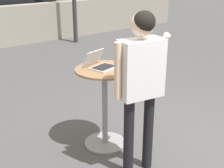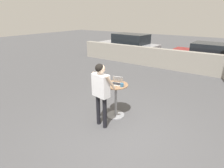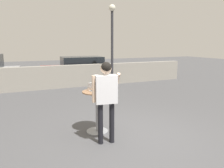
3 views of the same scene
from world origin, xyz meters
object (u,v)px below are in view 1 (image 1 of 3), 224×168
at_px(laptop, 100,64).
at_px(parked_car_further_down, 11,11).
at_px(cafe_table, 105,100).
at_px(standing_person, 141,74).
at_px(coffee_mug, 122,62).

xyz_separation_m(laptop, parked_car_further_down, (1.65, 7.25, -0.33)).
relative_size(cafe_table, laptop, 2.64).
height_order(cafe_table, laptop, laptop).
bearing_deg(laptop, standing_person, -91.82).
relative_size(laptop, standing_person, 0.22).
distance_m(cafe_table, standing_person, 0.84).
height_order(coffee_mug, standing_person, standing_person).
distance_m(laptop, standing_person, 0.73).
xyz_separation_m(coffee_mug, parked_car_further_down, (1.41, 7.36, -0.34)).
relative_size(coffee_mug, parked_car_further_down, 0.03).
bearing_deg(laptop, coffee_mug, -25.90).
xyz_separation_m(coffee_mug, standing_person, (-0.26, -0.60, 0.08)).
bearing_deg(parked_car_further_down, standing_person, -101.88).
bearing_deg(coffee_mug, laptop, 154.10).
relative_size(cafe_table, standing_person, 0.58).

